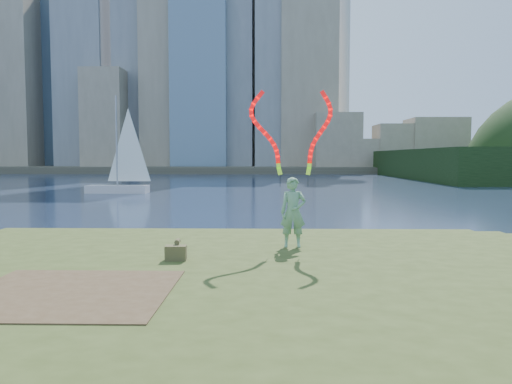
{
  "coord_description": "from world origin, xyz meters",
  "views": [
    {
      "loc": [
        0.94,
        -10.91,
        2.95
      ],
      "look_at": [
        0.68,
        1.0,
        2.12
      ],
      "focal_mm": 35.0,
      "sensor_mm": 36.0,
      "label": 1
    }
  ],
  "objects": [
    {
      "name": "dirt_patch",
      "position": [
        -2.2,
        -3.2,
        0.81
      ],
      "size": [
        3.2,
        3.0,
        0.02
      ],
      "primitive_type": "cube",
      "color": "#47331E",
      "rests_on": "grassy_knoll"
    },
    {
      "name": "sailboat",
      "position": [
        -11.04,
        29.69,
        1.38
      ],
      "size": [
        5.29,
        1.72,
        8.0
      ],
      "rotation": [
        0.0,
        0.0,
        -0.03
      ],
      "color": "silver",
      "rests_on": "ground"
    },
    {
      "name": "ground",
      "position": [
        0.0,
        0.0,
        0.0
      ],
      "size": [
        320.0,
        320.0,
        0.0
      ],
      "primitive_type": "plane",
      "color": "#17233A",
      "rests_on": "ground"
    },
    {
      "name": "canvas_bag",
      "position": [
        -0.96,
        -0.63,
        0.97
      ],
      "size": [
        0.45,
        0.51,
        0.41
      ],
      "rotation": [
        0.0,
        0.0,
        0.06
      ],
      "color": "#433C23",
      "rests_on": "grassy_knoll"
    },
    {
      "name": "far_shore",
      "position": [
        0.0,
        95.0,
        0.6
      ],
      "size": [
        320.0,
        40.0,
        1.2
      ],
      "primitive_type": "cube",
      "color": "#474234",
      "rests_on": "ground"
    },
    {
      "name": "woman_with_ribbons",
      "position": [
        1.58,
        1.01,
        2.2
      ],
      "size": [
        2.07,
        0.41,
        4.05
      ],
      "rotation": [
        0.0,
        0.0,
        -0.01
      ],
      "color": "#186A2B",
      "rests_on": "grassy_knoll"
    },
    {
      "name": "grassy_knoll",
      "position": [
        0.0,
        -2.3,
        0.34
      ],
      "size": [
        20.0,
        18.0,
        0.8
      ],
      "color": "#354418",
      "rests_on": "ground"
    }
  ]
}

